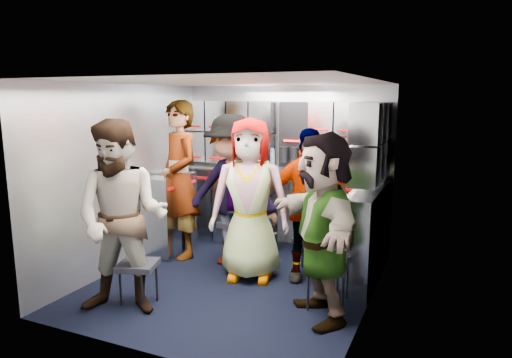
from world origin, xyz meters
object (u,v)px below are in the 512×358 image
at_px(jump_seat_center, 257,239).
at_px(attendant_arc_e, 322,227).
at_px(jump_seat_mid_right, 311,240).
at_px(attendant_arc_a, 122,219).
at_px(jump_seat_mid_left, 239,226).
at_px(attendant_arc_d, 307,205).
at_px(attendant_arc_c, 250,200).
at_px(jump_seat_near_right, 326,269).
at_px(attendant_standing, 180,180).
at_px(attendant_arc_b, 232,191).
at_px(jump_seat_near_left, 138,267).

height_order(jump_seat_center, attendant_arc_e, attendant_arc_e).
bearing_deg(jump_seat_mid_right, attendant_arc_a, -128.47).
height_order(jump_seat_mid_left, attendant_arc_d, attendant_arc_d).
bearing_deg(attendant_arc_c, jump_seat_mid_right, 20.10).
bearing_deg(attendant_arc_a, attendant_arc_c, 40.93).
height_order(jump_seat_mid_right, jump_seat_near_right, jump_seat_near_right).
distance_m(attendant_arc_a, attendant_arc_e, 1.78).
bearing_deg(attendant_arc_c, attendant_arc_e, -46.25).
bearing_deg(attendant_arc_d, attendant_arc_c, -173.83).
relative_size(jump_seat_near_right, attendant_arc_d, 0.27).
bearing_deg(attendant_arc_d, jump_seat_near_right, -72.84).
distance_m(attendant_standing, attendant_arc_a, 1.55).
relative_size(attendant_arc_a, attendant_arc_e, 1.06).
bearing_deg(jump_seat_mid_right, jump_seat_center, -158.61).
relative_size(attendant_arc_a, attendant_arc_c, 1.01).
relative_size(jump_seat_mid_right, attendant_arc_d, 0.26).
xyz_separation_m(jump_seat_near_right, attendant_arc_c, (-0.96, 0.40, 0.48)).
height_order(jump_seat_center, attendant_arc_c, attendant_arc_c).
bearing_deg(jump_seat_center, attendant_arc_b, 163.54).
xyz_separation_m(jump_seat_near_left, attendant_arc_d, (1.27, 1.24, 0.46)).
distance_m(jump_seat_near_left, attendant_arc_c, 1.34).
bearing_deg(jump_seat_mid_left, attendant_arc_b, -90.00).
bearing_deg(jump_seat_near_right, attendant_arc_a, -154.24).
distance_m(jump_seat_mid_left, attendant_arc_e, 1.73).
bearing_deg(attendant_arc_c, jump_seat_near_left, -139.95).
relative_size(jump_seat_mid_right, attendant_arc_b, 0.24).
xyz_separation_m(jump_seat_near_left, attendant_arc_c, (0.70, 1.02, 0.51)).
bearing_deg(jump_seat_near_left, jump_seat_near_right, 20.53).
xyz_separation_m(jump_seat_near_right, attendant_arc_b, (-1.32, 0.68, 0.49)).
relative_size(attendant_standing, attendant_arc_a, 1.08).
bearing_deg(jump_seat_mid_right, jump_seat_near_right, -63.85).
xyz_separation_m(jump_seat_mid_left, jump_seat_near_right, (1.32, -0.86, -0.03)).
height_order(attendant_arc_a, attendant_arc_e, attendant_arc_a).
xyz_separation_m(jump_seat_near_right, attendant_arc_d, (-0.39, 0.62, 0.43)).
relative_size(jump_seat_center, jump_seat_near_right, 0.98).
relative_size(jump_seat_center, attendant_arc_e, 0.26).
height_order(jump_seat_mid_left, jump_seat_mid_right, jump_seat_mid_left).
relative_size(jump_seat_near_left, attendant_arc_e, 0.26).
relative_size(attendant_standing, attendant_arc_b, 1.09).
distance_m(jump_seat_near_left, attendant_standing, 1.50).
bearing_deg(attendant_standing, attendant_arc_c, 16.94).
height_order(jump_seat_center, attendant_arc_d, attendant_arc_d).
bearing_deg(attendant_arc_d, attendant_arc_e, -79.07).
bearing_deg(jump_seat_near_right, attendant_arc_c, 157.56).
distance_m(jump_seat_mid_left, attendant_arc_b, 0.50).
bearing_deg(attendant_arc_d, attendant_arc_b, 160.80).
height_order(attendant_standing, attendant_arc_b, attendant_standing).
bearing_deg(attendant_arc_d, jump_seat_center, 169.01).
relative_size(jump_seat_near_right, attendant_arc_b, 0.25).
bearing_deg(attendant_arc_c, attendant_standing, 149.17).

